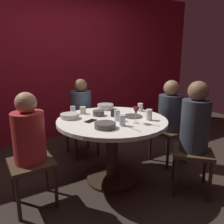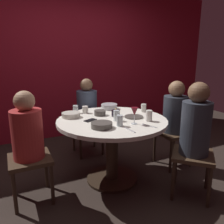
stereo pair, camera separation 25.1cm
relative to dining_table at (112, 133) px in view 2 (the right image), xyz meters
The scene contains 23 objects.
ground_plane 0.58m from the dining_table, ahead, with size 8.00×8.00×0.00m, color #2D231E.
back_wall 1.95m from the dining_table, 90.00° to the left, with size 6.00×0.10×2.60m, color maroon.
dining_table is the anchor object (origin of this frame).
seated_diner_left 0.91m from the dining_table, behind, with size 0.40×0.40×1.13m.
seated_diner_back 0.86m from the dining_table, 90.00° to the left, with size 0.40×0.40×1.13m.
seated_diner_right 0.91m from the dining_table, ahead, with size 0.40×0.40×1.14m.
seated_diner_front_right 0.90m from the dining_table, 45.00° to the right, with size 0.57×0.57×1.20m.
candle_holder 0.24m from the dining_table, 43.38° to the left, with size 0.10×0.10×0.10m.
wine_glass 0.43m from the dining_table, 65.36° to the right, with size 0.08×0.08×0.18m.
dinner_plate 0.32m from the dining_table, 10.32° to the right, with size 0.21×0.21×0.01m, color #4C4742.
cell_phone 0.30m from the dining_table, behind, with size 0.07×0.14×0.01m, color black.
bowl_serving_large 0.53m from the dining_table, 68.90° to the left, with size 0.21×0.21×0.07m, color #B7B7BC.
bowl_salad_center 0.52m from the dining_table, 145.98° to the left, with size 0.21×0.21×0.06m, color beige.
bowl_small_white 0.39m from the dining_table, 133.23° to the right, with size 0.21×0.21×0.05m, color #4C4742.
bowl_sauce_side 0.30m from the dining_table, 106.55° to the left, with size 0.14×0.14×0.06m, color #4C4742.
cup_near_candle 0.47m from the dining_table, 115.79° to the left, with size 0.07×0.07×0.09m, color silver.
cup_by_left_diner 0.36m from the dining_table, 98.95° to the right, with size 0.06×0.06×0.11m, color silver.
cup_by_right_diner 0.57m from the dining_table, 123.57° to the left, with size 0.06×0.06×0.10m, color silver.
cup_center_front 0.25m from the dining_table, 80.01° to the right, with size 0.07×0.07×0.12m, color silver.
cup_far_edge 0.56m from the dining_table, 14.24° to the left, with size 0.07×0.07×0.10m, color silver.
cup_beside_wine 0.47m from the dining_table, 37.33° to the right, with size 0.07×0.07×0.12m, color silver.
fork_near_plate 0.46m from the dining_table, 92.23° to the right, with size 0.02×0.18×0.01m, color #B7B7BC.
knife_near_plate 0.49m from the dining_table, 60.35° to the right, with size 0.02×0.18×0.01m, color #B7B7BC.
Camera 2 is at (-1.05, -2.20, 1.45)m, focal length 36.18 mm.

